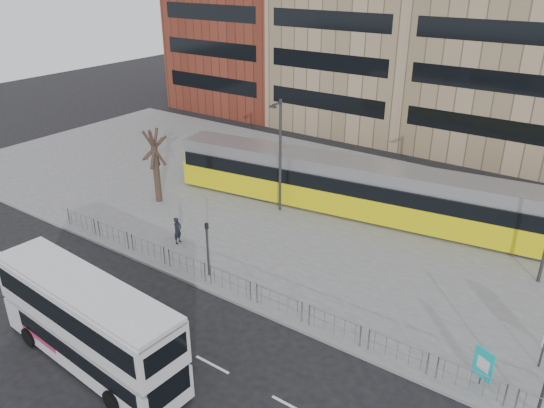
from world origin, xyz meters
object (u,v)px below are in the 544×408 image
Objects in this scene: ad_panel at (483,364)px; traffic_light_west at (207,243)px; tram at (388,194)px; lamp_post_west at (280,152)px; bare_tree at (152,126)px; pedestrian at (178,230)px; double_decker_bus at (88,320)px.

ad_panel is 0.54× the size of traffic_light_west.
tram is 7.45m from lamp_post_west.
tram is 18.10× the size of ad_panel.
tram is 16.06m from bare_tree.
pedestrian is 7.99m from bare_tree.
lamp_post_west is at bearing -25.93° from pedestrian.
lamp_post_west is (2.34, 7.25, 3.33)m from pedestrian.
bare_tree reaches higher than double_decker_bus.
traffic_light_west is at bearing 96.42° from double_decker_bus.
lamp_post_west reaches higher than bare_tree.
double_decker_bus is 0.33× the size of tram.
traffic_light_west is (-4.87, -11.85, 0.20)m from tram.
pedestrian is 0.22× the size of bare_tree.
traffic_light_west is 9.29m from lamp_post_west.
ad_panel is at bearing 33.31° from double_decker_bus.
ad_panel is 14.20m from traffic_light_west.
ad_panel is at bearing -2.83° from traffic_light_west.
tram is 9.74× the size of traffic_light_west.
traffic_light_west is (3.89, -1.65, 1.15)m from pedestrian.
lamp_post_west is (-1.55, 8.90, 2.18)m from traffic_light_west.
ad_panel is at bearing -59.27° from tram.
ad_panel is 0.22× the size of lamp_post_west.
tram is at bearing 64.25° from traffic_light_west.
double_decker_bus is 1.32× the size of bare_tree.
double_decker_bus is 7.79m from traffic_light_west.
tram is at bearing 80.56° from double_decker_bus.
bare_tree is (-7.77, -3.63, 1.28)m from lamp_post_west.
bare_tree is (-9.73, 13.05, 3.46)m from double_decker_bus.
double_decker_bus is at bearing -53.31° from bare_tree.
pedestrian is 4.38m from traffic_light_west.
bare_tree is at bearing -167.63° from ad_panel.
tram is at bearing 24.88° from bare_tree.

